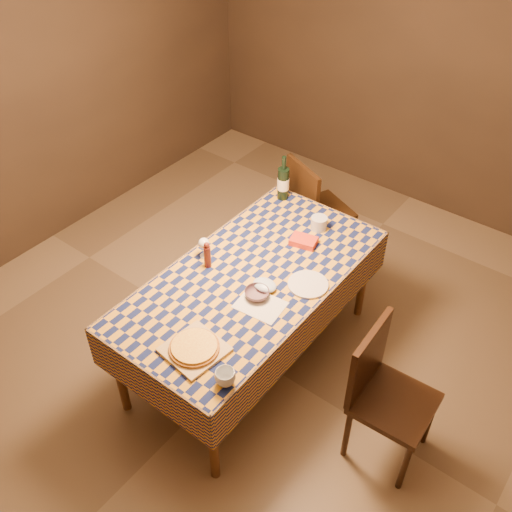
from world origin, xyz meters
name	(u,v)px	position (x,y,z in m)	size (l,w,h in m)	color
room	(250,199)	(0.00, 0.00, 1.35)	(5.00, 5.10, 2.70)	brown
dining_table	(251,285)	(0.00, 0.00, 0.69)	(0.94, 1.84, 0.77)	brown
cutting_board	(195,350)	(0.13, -0.66, 0.78)	(0.30, 0.30, 0.02)	tan
pizza	(194,347)	(0.13, -0.66, 0.80)	(0.35, 0.35, 0.03)	#995819
pepper_mill	(207,255)	(-0.27, -0.09, 0.86)	(0.06, 0.06, 0.19)	#521913
bowl	(257,294)	(0.14, -0.12, 0.79)	(0.15, 0.15, 0.05)	#5F4550
wine_glass	(204,244)	(-0.36, -0.03, 0.87)	(0.08, 0.08, 0.14)	white
wine_bottle	(283,183)	(-0.34, 0.81, 0.90)	(0.09, 0.09, 0.34)	black
deli_tub	(319,223)	(0.07, 0.66, 0.82)	(0.11, 0.11, 0.09)	silver
takeout_container	(304,241)	(0.08, 0.46, 0.79)	(0.17, 0.12, 0.04)	red
white_plate	(308,284)	(0.33, 0.15, 0.78)	(0.25, 0.25, 0.01)	silver
tumbler	(225,377)	(0.40, -0.72, 0.81)	(0.11, 0.11, 0.09)	silver
flour_patch	(260,305)	(0.20, -0.17, 0.77)	(0.27, 0.21, 0.00)	silver
flour_bag	(265,285)	(0.13, -0.03, 0.79)	(0.15, 0.12, 0.05)	#ADC3DE
chair_far	(313,207)	(-0.28, 1.15, 0.52)	(0.55, 0.56, 0.93)	black
chair_right	(383,389)	(0.99, -0.07, 0.52)	(0.45, 0.44, 0.93)	black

